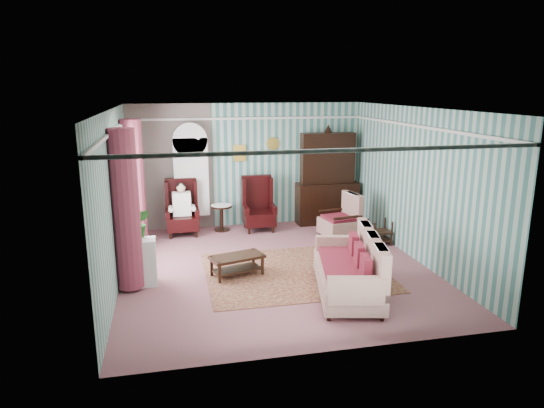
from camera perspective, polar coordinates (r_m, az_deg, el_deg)
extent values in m
plane|color=#895053|center=(9.06, 0.40, -7.48)|extent=(6.00, 6.00, 0.00)
cube|color=#3B6C65|center=(11.54, -2.84, 4.58)|extent=(5.50, 0.02, 2.90)
cube|color=#3B6C65|center=(5.85, 6.85, -4.54)|extent=(5.50, 0.02, 2.90)
cube|color=#3B6C65|center=(8.49, -18.00, 0.62)|extent=(0.02, 6.00, 2.90)
cube|color=#3B6C65|center=(9.61, 16.64, 2.18)|extent=(0.02, 6.00, 2.90)
cube|color=silver|center=(8.46, 0.43, 11.16)|extent=(5.50, 6.00, 0.02)
cube|color=#8D475B|center=(11.38, -11.83, 4.18)|extent=(1.90, 0.01, 2.90)
cube|color=silver|center=(8.48, 0.43, 8.80)|extent=(5.50, 6.00, 0.05)
cube|color=white|center=(9.05, -17.51, 2.08)|extent=(0.04, 1.50, 1.90)
cylinder|color=maroon|center=(8.06, -16.84, -0.71)|extent=(0.44, 0.44, 2.60)
cylinder|color=maroon|center=(10.11, -15.97, 2.18)|extent=(0.44, 0.44, 2.60)
cube|color=gold|center=(11.44, -3.83, 6.00)|extent=(0.30, 0.03, 0.38)
cube|color=silver|center=(11.30, -9.46, 2.52)|extent=(0.80, 0.28, 2.24)
cube|color=black|center=(11.78, 6.57, 3.35)|extent=(1.50, 0.56, 2.36)
cube|color=black|center=(11.02, -10.55, -0.45)|extent=(0.76, 0.80, 1.25)
cube|color=black|center=(11.20, -1.57, 0.00)|extent=(0.76, 0.80, 1.25)
cylinder|color=black|center=(11.30, -5.94, -1.64)|extent=(0.50, 0.50, 0.60)
cube|color=black|center=(10.55, 12.54, -3.19)|extent=(0.45, 0.38, 0.54)
cube|color=white|center=(8.47, -15.30, -6.65)|extent=(0.55, 0.35, 0.80)
cube|color=#48181D|center=(8.85, 2.74, -7.98)|extent=(3.20, 2.60, 0.01)
cube|color=#B8AD8F|center=(7.88, 8.86, -7.40)|extent=(1.51, 2.24, 0.92)
cube|color=#BCA991|center=(10.71, 7.97, -1.46)|extent=(1.00, 0.96, 1.00)
cube|color=black|center=(8.65, -4.13, -7.25)|extent=(1.02, 0.70, 0.37)
imported|color=#264F18|center=(8.18, -16.22, -3.03)|extent=(0.39, 0.35, 0.39)
imported|color=#1D4C17|center=(8.41, -15.15, -2.20)|extent=(0.27, 0.22, 0.48)
imported|color=#1C5921|center=(8.36, -16.19, -2.61)|extent=(0.25, 0.25, 0.41)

